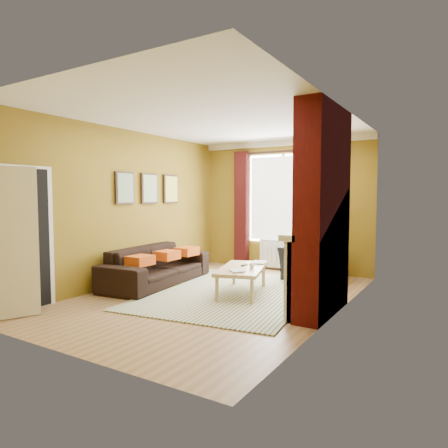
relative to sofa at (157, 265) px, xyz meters
The scene contains 12 objects.
ground 1.48m from the sofa, ahead, with size 5.50×5.50×0.00m, color brown.
room_walls 2.29m from the sofa, ahead, with size 3.82×5.54×2.83m.
striped_rug 1.57m from the sofa, ahead, with size 2.89×3.70×0.02m.
sofa is the anchor object (origin of this frame).
armchair 2.88m from the sofa, 38.33° to the left, with size 1.01×0.88×0.65m, color black.
coffee_table 1.70m from the sofa, ahead, with size 1.04×1.48×0.45m.
wicker_stool 3.01m from the sofa, 46.03° to the left, with size 0.49×0.49×0.51m.
floor_lamp 3.56m from the sofa, 36.94° to the left, with size 0.23×0.23×1.50m.
book_a 1.77m from the sofa, 10.18° to the right, with size 0.20×0.27×0.03m, color #999999.
book_b 1.75m from the sofa, 20.25° to the left, with size 0.24×0.33×0.02m, color #999999.
mug 1.91m from the sofa, ahead, with size 0.09×0.09×0.08m, color #999999.
tv_remote 1.68m from the sofa, ahead, with size 0.07×0.17×0.02m.
Camera 1 is at (3.37, -5.29, 1.60)m, focal length 32.00 mm.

